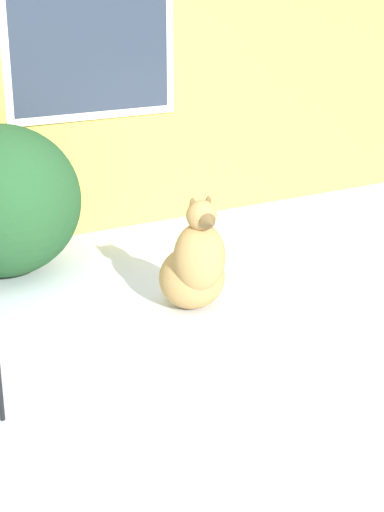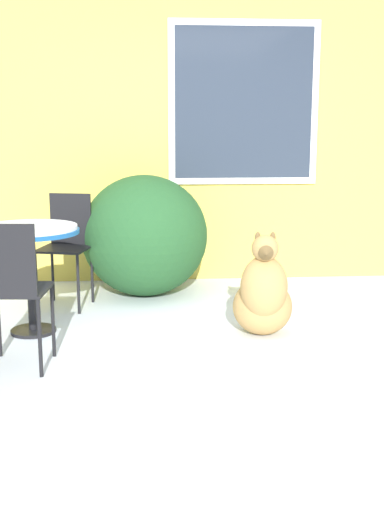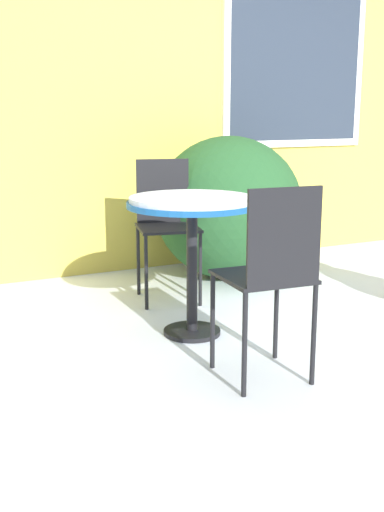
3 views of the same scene
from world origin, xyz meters
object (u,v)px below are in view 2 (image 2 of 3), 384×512
(patio_chair_near_table, at_px, (67,243))
(dog, at_px, (263,296))
(patio_chair_far_side, at_px, (13,287))
(patio_table, at_px, (29,242))

(patio_chair_near_table, bearing_deg, dog, -19.03)
(patio_chair_near_table, bearing_deg, patio_chair_far_side, -82.12)
(patio_chair_far_side, relative_size, dog, 1.21)
(dog, bearing_deg, patio_chair_far_side, -154.82)
(patio_chair_near_table, height_order, dog, patio_chair_near_table)
(patio_chair_far_side, bearing_deg, patio_table, -83.37)
(patio_table, relative_size, patio_chair_far_side, 0.85)
(patio_chair_near_table, distance_m, dog, 1.79)
(patio_table, distance_m, patio_chair_near_table, 0.78)
(patio_table, xyz_separation_m, patio_chair_far_side, (0.02, -0.75, -0.14))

